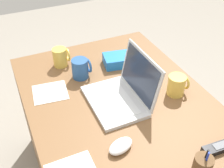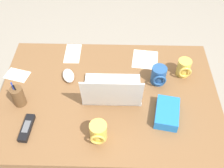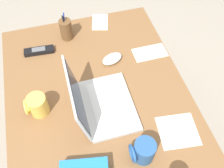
{
  "view_description": "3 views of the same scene",
  "coord_description": "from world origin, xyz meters",
  "px_view_note": "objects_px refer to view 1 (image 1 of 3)",
  "views": [
    {
      "loc": [
        0.87,
        -0.44,
        1.58
      ],
      "look_at": [
        -0.06,
        -0.03,
        0.79
      ],
      "focal_mm": 44.48,
      "sensor_mm": 36.0,
      "label": 1
    },
    {
      "loc": [
        -0.04,
        0.96,
        1.88
      ],
      "look_at": [
        -0.02,
        0.0,
        0.79
      ],
      "focal_mm": 43.66,
      "sensor_mm": 36.0,
      "label": 2
    },
    {
      "loc": [
        -0.6,
        0.11,
        1.72
      ],
      "look_at": [
        0.04,
        -0.07,
        0.79
      ],
      "focal_mm": 41.01,
      "sensor_mm": 36.0,
      "label": 3
    }
  ],
  "objects_px": {
    "laptop": "(122,93)",
    "coffee_mug_white": "(61,57)",
    "coffee_mug_spare": "(177,85)",
    "computer_mouse": "(121,146)",
    "snack_bag": "(120,60)",
    "coffee_mug_tall": "(81,68)",
    "cordless_phone": "(221,147)"
  },
  "relations": [
    {
      "from": "laptop",
      "to": "coffee_mug_spare",
      "type": "distance_m",
      "value": 0.27
    },
    {
      "from": "coffee_mug_white",
      "to": "snack_bag",
      "type": "distance_m",
      "value": 0.33
    },
    {
      "from": "laptop",
      "to": "coffee_mug_white",
      "type": "height_order",
      "value": "laptop"
    },
    {
      "from": "coffee_mug_tall",
      "to": "snack_bag",
      "type": "height_order",
      "value": "coffee_mug_tall"
    },
    {
      "from": "coffee_mug_tall",
      "to": "coffee_mug_spare",
      "type": "relative_size",
      "value": 1.04
    },
    {
      "from": "coffee_mug_white",
      "to": "coffee_mug_spare",
      "type": "distance_m",
      "value": 0.65
    },
    {
      "from": "computer_mouse",
      "to": "cordless_phone",
      "type": "height_order",
      "value": "computer_mouse"
    },
    {
      "from": "coffee_mug_tall",
      "to": "coffee_mug_spare",
      "type": "distance_m",
      "value": 0.5
    },
    {
      "from": "computer_mouse",
      "to": "cordless_phone",
      "type": "xyz_separation_m",
      "value": [
        0.16,
        0.36,
        -0.01
      ]
    },
    {
      "from": "laptop",
      "to": "computer_mouse",
      "type": "relative_size",
      "value": 2.87
    },
    {
      "from": "computer_mouse",
      "to": "snack_bag",
      "type": "relative_size",
      "value": 0.6
    },
    {
      "from": "coffee_mug_spare",
      "to": "snack_bag",
      "type": "bearing_deg",
      "value": -158.53
    },
    {
      "from": "snack_bag",
      "to": "laptop",
      "type": "bearing_deg",
      "value": -23.99
    },
    {
      "from": "laptop",
      "to": "coffee_mug_spare",
      "type": "bearing_deg",
      "value": 77.18
    },
    {
      "from": "laptop",
      "to": "coffee_mug_white",
      "type": "bearing_deg",
      "value": -156.65
    },
    {
      "from": "coffee_mug_white",
      "to": "cordless_phone",
      "type": "distance_m",
      "value": 0.93
    },
    {
      "from": "coffee_mug_white",
      "to": "coffee_mug_spare",
      "type": "relative_size",
      "value": 1.03
    },
    {
      "from": "laptop",
      "to": "snack_bag",
      "type": "distance_m",
      "value": 0.31
    },
    {
      "from": "computer_mouse",
      "to": "coffee_mug_white",
      "type": "distance_m",
      "value": 0.67
    },
    {
      "from": "coffee_mug_white",
      "to": "coffee_mug_tall",
      "type": "bearing_deg",
      "value": 22.95
    },
    {
      "from": "coffee_mug_white",
      "to": "cordless_phone",
      "type": "bearing_deg",
      "value": 25.77
    },
    {
      "from": "cordless_phone",
      "to": "computer_mouse",
      "type": "bearing_deg",
      "value": -114.42
    },
    {
      "from": "snack_bag",
      "to": "coffee_mug_tall",
      "type": "bearing_deg",
      "value": -84.17
    },
    {
      "from": "cordless_phone",
      "to": "coffee_mug_tall",
      "type": "bearing_deg",
      "value": -153.62
    },
    {
      "from": "coffee_mug_tall",
      "to": "laptop",
      "type": "bearing_deg",
      "value": 23.58
    },
    {
      "from": "coffee_mug_spare",
      "to": "snack_bag",
      "type": "height_order",
      "value": "coffee_mug_spare"
    },
    {
      "from": "computer_mouse",
      "to": "coffee_mug_white",
      "type": "relative_size",
      "value": 1.06
    },
    {
      "from": "laptop",
      "to": "coffee_mug_spare",
      "type": "height_order",
      "value": "laptop"
    },
    {
      "from": "laptop",
      "to": "coffee_mug_tall",
      "type": "relative_size",
      "value": 3.02
    },
    {
      "from": "coffee_mug_white",
      "to": "cordless_phone",
      "type": "relative_size",
      "value": 0.66
    },
    {
      "from": "laptop",
      "to": "cordless_phone",
      "type": "distance_m",
      "value": 0.48
    },
    {
      "from": "coffee_mug_spare",
      "to": "snack_bag",
      "type": "relative_size",
      "value": 0.55
    }
  ]
}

